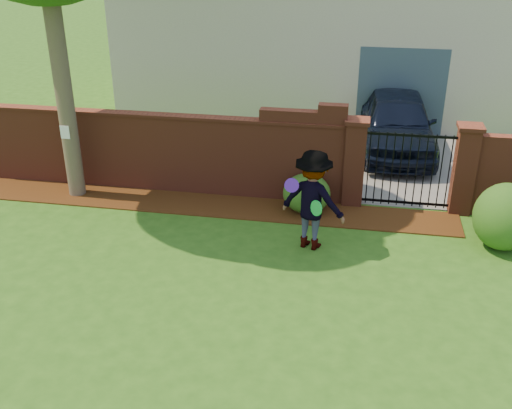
% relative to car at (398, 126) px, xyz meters
% --- Properties ---
extents(ground, '(80.00, 80.00, 0.01)m').
position_rel_car_xyz_m(ground, '(-3.41, -7.25, -0.77)').
color(ground, '#2B5916').
rests_on(ground, ground).
extents(mulch_bed, '(11.10, 1.08, 0.03)m').
position_rel_car_xyz_m(mulch_bed, '(-4.36, -3.91, -0.75)').
color(mulch_bed, '#381D0A').
rests_on(mulch_bed, ground).
extents(brick_wall, '(8.70, 0.31, 2.16)m').
position_rel_car_xyz_m(brick_wall, '(-5.42, -3.25, 0.16)').
color(brick_wall, maroon).
rests_on(brick_wall, ground).
extents(pillar_left, '(0.50, 0.50, 1.88)m').
position_rel_car_xyz_m(pillar_left, '(-1.01, -3.25, 0.19)').
color(pillar_left, maroon).
rests_on(pillar_left, ground).
extents(pillar_right, '(0.50, 0.50, 1.88)m').
position_rel_car_xyz_m(pillar_right, '(1.19, -3.25, 0.19)').
color(pillar_right, maroon).
rests_on(pillar_right, ground).
extents(iron_gate, '(1.78, 0.03, 1.60)m').
position_rel_car_xyz_m(iron_gate, '(0.09, -3.25, 0.09)').
color(iron_gate, black).
rests_on(iron_gate, ground).
extents(driveway, '(3.20, 8.00, 0.01)m').
position_rel_car_xyz_m(driveway, '(0.09, 0.75, -0.76)').
color(driveway, slate).
rests_on(driveway, ground).
extents(house, '(12.40, 6.40, 6.30)m').
position_rel_car_xyz_m(house, '(-2.40, 4.74, 2.39)').
color(house, beige).
rests_on(house, ground).
extents(car, '(2.01, 4.58, 1.54)m').
position_rel_car_xyz_m(car, '(0.00, 0.00, 0.00)').
color(car, black).
rests_on(car, ground).
extents(paper_notice, '(0.20, 0.01, 0.28)m').
position_rel_car_xyz_m(paper_notice, '(-7.01, -4.04, 0.73)').
color(paper_notice, white).
rests_on(paper_notice, tree).
extents(shrub_left, '(0.98, 0.98, 0.80)m').
position_rel_car_xyz_m(shrub_left, '(-1.93, -3.79, -0.37)').
color(shrub_left, '#1D5118').
rests_on(shrub_left, ground).
extents(shrub_middle, '(1.15, 1.15, 1.26)m').
position_rel_car_xyz_m(shrub_middle, '(1.78, -4.68, -0.14)').
color(shrub_middle, '#1D5118').
rests_on(shrub_middle, ground).
extents(man, '(1.37, 1.04, 1.88)m').
position_rel_car_xyz_m(man, '(-1.70, -5.29, 0.17)').
color(man, gray).
rests_on(man, ground).
extents(frisbee_purple, '(0.26, 0.11, 0.26)m').
position_rel_car_xyz_m(frisbee_purple, '(-2.04, -5.53, 0.55)').
color(frisbee_purple, '#581DB7').
rests_on(frisbee_purple, man).
extents(frisbee_green, '(0.24, 0.24, 0.28)m').
position_rel_car_xyz_m(frisbee_green, '(-1.58, -5.66, 0.21)').
color(frisbee_green, green).
rests_on(frisbee_green, man).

